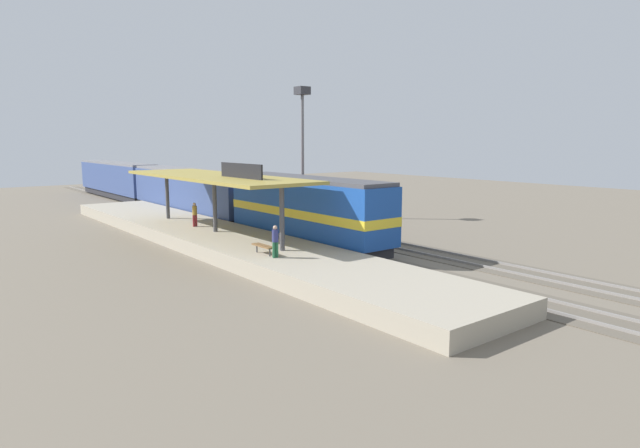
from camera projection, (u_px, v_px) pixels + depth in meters
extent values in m
plane|color=#706656|center=(295.00, 234.00, 40.39)|extent=(120.00, 120.00, 0.00)
cube|color=#5F5649|center=(273.00, 237.00, 39.17)|extent=(3.20, 110.00, 0.04)
cube|color=gray|center=(265.00, 237.00, 38.72)|extent=(0.10, 110.00, 0.16)
cube|color=gray|center=(281.00, 235.00, 39.60)|extent=(0.10, 110.00, 0.16)
cube|color=#5F5649|center=(322.00, 231.00, 41.98)|extent=(3.20, 110.00, 0.04)
cube|color=gray|center=(315.00, 231.00, 41.53)|extent=(0.10, 110.00, 0.16)
cube|color=gray|center=(329.00, 229.00, 42.41)|extent=(0.10, 110.00, 0.16)
cube|color=#A89E89|center=(216.00, 238.00, 36.29)|extent=(6.00, 44.00, 0.90)
cylinder|color=#47474C|center=(282.00, 219.00, 29.73)|extent=(0.28, 0.28, 3.60)
cylinder|color=#47474C|center=(215.00, 205.00, 35.95)|extent=(0.28, 0.28, 3.60)
cylinder|color=#47474C|center=(167.00, 196.00, 42.16)|extent=(0.28, 0.28, 3.60)
cube|color=#A38E3D|center=(214.00, 177.00, 35.66)|extent=(5.20, 18.00, 0.20)
cube|color=black|center=(241.00, 171.00, 32.78)|extent=(0.12, 4.80, 0.90)
cylinder|color=#333338|center=(270.00, 252.00, 28.43)|extent=(0.07, 0.07, 0.42)
cylinder|color=#333338|center=(257.00, 249.00, 29.44)|extent=(0.07, 0.07, 0.42)
cube|color=brown|center=(263.00, 246.00, 28.90)|extent=(0.44, 1.70, 0.08)
cube|color=#28282D|center=(307.00, 238.00, 35.90)|extent=(2.60, 13.60, 0.70)
cube|color=#19479E|center=(307.00, 207.00, 35.58)|extent=(2.90, 14.40, 3.50)
cube|color=#47474C|center=(306.00, 179.00, 35.29)|extent=(2.78, 14.11, 0.24)
cube|color=yellow|center=(307.00, 211.00, 35.62)|extent=(2.93, 14.43, 0.56)
cube|color=#28282D|center=(191.00, 211.00, 49.88)|extent=(2.60, 19.20, 0.70)
cube|color=#384C84|center=(190.00, 190.00, 49.58)|extent=(2.90, 20.00, 3.30)
cube|color=slate|center=(189.00, 170.00, 49.31)|extent=(2.78, 19.60, 0.24)
cube|color=#28282D|center=(118.00, 194.00, 66.04)|extent=(2.60, 19.20, 0.70)
cube|color=#384C84|center=(117.00, 178.00, 65.74)|extent=(2.90, 20.00, 3.30)
cube|color=slate|center=(116.00, 163.00, 65.46)|extent=(2.78, 19.60, 0.24)
cube|color=#28282D|center=(278.00, 216.00, 46.70)|extent=(2.50, 11.20, 0.70)
cube|color=brown|center=(278.00, 197.00, 46.44)|extent=(2.80, 12.00, 2.60)
cube|color=maroon|center=(278.00, 180.00, 46.23)|extent=(2.69, 11.76, 0.24)
cylinder|color=slate|center=(303.00, 157.00, 48.46)|extent=(0.28, 0.28, 11.00)
cube|color=#333338|center=(302.00, 91.00, 47.57)|extent=(1.10, 1.10, 0.70)
cylinder|color=#23603D|center=(274.00, 250.00, 28.03)|extent=(0.16, 0.16, 0.84)
cylinder|color=#23603D|center=(277.00, 250.00, 28.14)|extent=(0.16, 0.16, 0.84)
cylinder|color=navy|center=(275.00, 236.00, 27.97)|extent=(0.34, 0.34, 0.64)
sphere|color=tan|center=(275.00, 228.00, 27.90)|extent=(0.23, 0.23, 0.23)
cylinder|color=maroon|center=(194.00, 221.00, 38.27)|extent=(0.16, 0.16, 0.84)
cylinder|color=maroon|center=(196.00, 221.00, 38.38)|extent=(0.16, 0.16, 0.84)
cylinder|color=olive|center=(195.00, 210.00, 38.21)|extent=(0.34, 0.34, 0.64)
sphere|color=tan|center=(194.00, 204.00, 38.15)|extent=(0.23, 0.23, 0.23)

